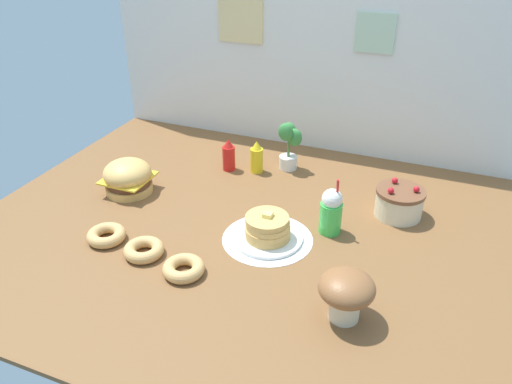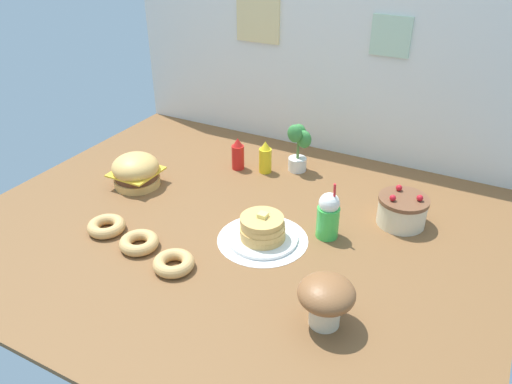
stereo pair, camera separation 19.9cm
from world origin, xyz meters
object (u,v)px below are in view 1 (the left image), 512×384
object	(u,v)px
donut_vanilla	(184,268)
mushroom_stool	(346,292)
ketchup_bottle	(229,156)
mustard_bottle	(257,158)
donut_chocolate	(144,250)
pancake_stack	(268,230)
burger	(128,177)
layer_cake	(399,202)
donut_pink_glaze	(106,235)
cream_soda_cup	(331,211)
potted_plant	(289,144)

from	to	relation	value
donut_vanilla	mushroom_stool	xyz separation A→B (m)	(0.61, -0.00, 0.09)
ketchup_bottle	donut_vanilla	xyz separation A→B (m)	(0.19, -0.83, -0.05)
mustard_bottle	donut_vanilla	bearing A→B (deg)	-86.50
donut_vanilla	donut_chocolate	bearing A→B (deg)	168.00
pancake_stack	donut_vanilla	size ratio (longest dim) A/B	1.83
pancake_stack	donut_chocolate	world-z (taller)	pancake_stack
burger	donut_chocolate	size ratio (longest dim) A/B	1.43
ketchup_bottle	donut_chocolate	size ratio (longest dim) A/B	1.08
ketchup_bottle	donut_vanilla	world-z (taller)	ketchup_bottle
layer_cake	mushroom_stool	bearing A→B (deg)	-95.96
ketchup_bottle	mushroom_stool	distance (m)	1.16
ketchup_bottle	donut_vanilla	distance (m)	0.86
donut_pink_glaze	donut_chocolate	xyz separation A→B (m)	(0.20, -0.03, 0.00)
layer_cake	donut_vanilla	size ratio (longest dim) A/B	1.34
donut_pink_glaze	mushroom_stool	size ratio (longest dim) A/B	0.85
burger	pancake_stack	world-z (taller)	burger
mustard_bottle	cream_soda_cup	bearing A→B (deg)	-38.68
burger	pancake_stack	distance (m)	0.77
layer_cake	donut_pink_glaze	world-z (taller)	layer_cake
donut_vanilla	pancake_stack	bearing A→B (deg)	56.15
burger	layer_cake	distance (m)	1.26
burger	mustard_bottle	world-z (taller)	mustard_bottle
burger	ketchup_bottle	xyz separation A→B (m)	(0.35, 0.39, 0.00)
pancake_stack	mushroom_stool	bearing A→B (deg)	-39.04
mustard_bottle	potted_plant	distance (m)	0.18
donut_pink_glaze	ketchup_bottle	bearing A→B (deg)	75.02
donut_pink_glaze	donut_vanilla	distance (m)	0.41
ketchup_bottle	layer_cake	bearing A→B (deg)	-7.75
donut_chocolate	donut_vanilla	distance (m)	0.21
layer_cake	ketchup_bottle	bearing A→B (deg)	172.25
mustard_bottle	mushroom_stool	world-z (taller)	mushroom_stool
donut_chocolate	mushroom_stool	distance (m)	0.82
donut_pink_glaze	layer_cake	bearing A→B (deg)	30.73
cream_soda_cup	potted_plant	size ratio (longest dim) A/B	0.98
pancake_stack	layer_cake	bearing A→B (deg)	40.07
ketchup_bottle	potted_plant	distance (m)	0.32
pancake_stack	mustard_bottle	size ratio (longest dim) A/B	1.70
cream_soda_cup	donut_pink_glaze	size ratio (longest dim) A/B	1.61
pancake_stack	mushroom_stool	xyz separation A→B (m)	(0.39, -0.32, 0.06)
cream_soda_cup	mushroom_stool	world-z (taller)	cream_soda_cup
layer_cake	donut_chocolate	xyz separation A→B (m)	(-0.88, -0.67, -0.04)
cream_soda_cup	donut_chocolate	size ratio (longest dim) A/B	1.61
donut_pink_glaze	potted_plant	world-z (taller)	potted_plant
layer_cake	cream_soda_cup	world-z (taller)	cream_soda_cup
potted_plant	donut_vanilla	bearing A→B (deg)	-95.19
cream_soda_cup	potted_plant	world-z (taller)	potted_plant
donut_pink_glaze	donut_chocolate	distance (m)	0.20
pancake_stack	layer_cake	world-z (taller)	layer_cake
pancake_stack	donut_chocolate	distance (m)	0.50
layer_cake	potted_plant	xyz separation A→B (m)	(-0.60, 0.25, 0.07)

